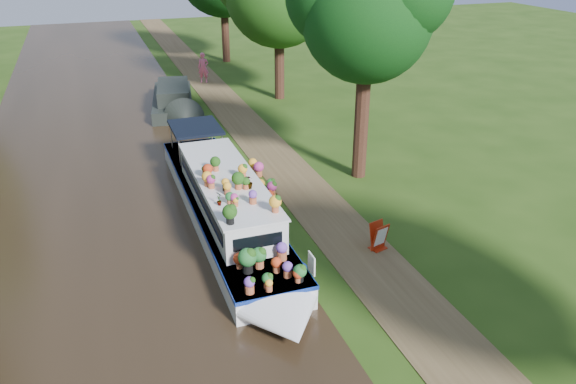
{
  "coord_description": "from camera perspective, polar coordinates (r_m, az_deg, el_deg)",
  "views": [
    {
      "loc": [
        -5.93,
        -15.79,
        9.11
      ],
      "look_at": [
        -0.36,
        -0.13,
        1.3
      ],
      "focal_mm": 35.0,
      "sensor_mm": 36.0,
      "label": 1
    }
  ],
  "objects": [
    {
      "name": "canal_water",
      "position": [
        18.22,
        -17.21,
        -6.04
      ],
      "size": [
        10.0,
        100.0,
        0.02
      ],
      "primitive_type": "cube",
      "color": "black",
      "rests_on": "ground"
    },
    {
      "name": "sandwich_board",
      "position": [
        17.69,
        9.21,
        -4.58
      ],
      "size": [
        0.59,
        0.58,
        0.88
      ],
      "rotation": [
        0.0,
        0.0,
        0.29
      ],
      "color": "#A8240C",
      "rests_on": "towpath"
    },
    {
      "name": "pedestrian_pink",
      "position": [
        37.52,
        -8.6,
        12.38
      ],
      "size": [
        0.8,
        0.66,
        1.9
      ],
      "primitive_type": "imported",
      "rotation": [
        0.0,
        0.0,
        -0.35
      ],
      "color": "#CC548B",
      "rests_on": "towpath"
    },
    {
      "name": "tree_near_overhang",
      "position": [
        21.36,
        8.02,
        18.2
      ],
      "size": [
        5.52,
        5.28,
        8.99
      ],
      "color": "black",
      "rests_on": "ground"
    },
    {
      "name": "verge_plant",
      "position": [
        20.38,
        -2.42,
        -0.71
      ],
      "size": [
        0.42,
        0.37,
        0.44
      ],
      "primitive_type": "imported",
      "rotation": [
        0.0,
        0.0,
        -0.06
      ],
      "color": "#2D5B1B",
      "rests_on": "ground"
    },
    {
      "name": "second_boat",
      "position": [
        31.93,
        -11.52,
        9.17
      ],
      "size": [
        3.1,
        7.65,
        1.43
      ],
      "rotation": [
        0.0,
        0.0,
        -0.16
      ],
      "color": "black",
      "rests_on": "canal_water"
    },
    {
      "name": "plant_boat",
      "position": [
        18.59,
        -6.12,
        -1.35
      ],
      "size": [
        2.29,
        13.52,
        2.31
      ],
      "color": "white",
      "rests_on": "canal_water"
    },
    {
      "name": "ground",
      "position": [
        19.17,
        0.87,
        -3.21
      ],
      "size": [
        100.0,
        100.0,
        0.0
      ],
      "primitive_type": "plane",
      "color": "#233F0F",
      "rests_on": "ground"
    },
    {
      "name": "towpath",
      "position": [
        19.57,
        4.17,
        -2.6
      ],
      "size": [
        2.2,
        100.0,
        0.03
      ],
      "primitive_type": "cube",
      "color": "brown",
      "rests_on": "ground"
    }
  ]
}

